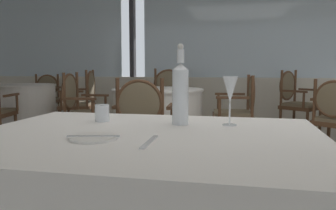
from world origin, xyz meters
The scene contains 17 objects.
ground_plane centered at (0.00, 0.00, 0.00)m, with size 15.24×15.24×0.00m, color #756047.
window_wall_far centered at (0.00, 3.60, 1.15)m, with size 11.72×0.14×2.90m.
side_plate centered at (-0.44, -1.27, 0.77)m, with size 0.17×0.17×0.01m, color white.
butter_knife centered at (-0.44, -1.27, 0.78)m, with size 0.19×0.02×0.00m, color silver.
dinner_fork centered at (-0.23, -1.28, 0.77)m, with size 0.21×0.02×0.00m, color silver.
water_bottle centered at (-0.19, -0.89, 0.92)m, with size 0.07×0.07×0.36m.
wine_glass centered at (0.03, -0.87, 0.92)m, with size 0.07×0.07×0.22m.
water_tumbler centered at (-0.57, -0.88, 0.81)m, with size 0.07×0.07×0.08m, color white.
dining_chair_0_1 centered at (0.87, 2.78, 0.58)m, with size 0.64×0.66×0.99m.
background_table_1 centered at (-3.16, 2.14, 0.38)m, with size 1.01×1.01×0.77m.
dining_chair_1_0 centered at (-3.33, 3.05, 0.53)m, with size 0.60×0.54×0.90m.
dining_chair_1_3 centered at (-2.23, 2.32, 0.57)m, with size 0.54×0.60×0.99m.
background_table_2 centered at (-0.89, 1.56, 0.38)m, with size 1.11×1.11×0.77m.
dining_chair_2_0 centered at (-0.97, 2.54, 0.59)m, with size 0.57×0.51×1.01m.
dining_chair_2_1 centered at (-1.87, 1.47, 0.55)m, with size 0.51×0.57×0.96m.
dining_chair_2_2 centered at (-0.80, 0.58, 0.54)m, with size 0.57×0.51×0.93m.
dining_chair_2_3 centered at (0.09, 1.65, 0.56)m, with size 0.51×0.57×0.94m.
Camera 1 is at (0.07, -2.39, 1.03)m, focal length 36.08 mm.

